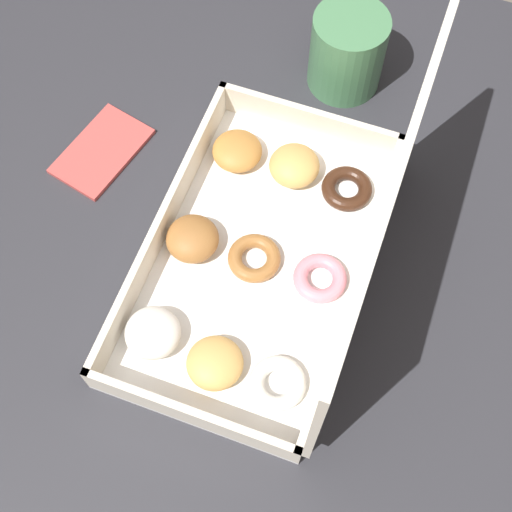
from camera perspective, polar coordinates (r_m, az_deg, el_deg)
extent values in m
plane|color=#6B6054|center=(1.50, -1.74, -12.97)|extent=(8.00, 8.00, 0.00)
cube|color=#2D2D33|center=(0.82, -3.10, -1.96)|extent=(1.05, 1.00, 0.03)
cylinder|color=#2D2D33|center=(1.48, -12.28, 13.89)|extent=(0.06, 0.06, 0.70)
cube|color=white|center=(0.81, 0.00, -0.57)|extent=(0.39, 0.23, 0.01)
cube|color=beige|center=(0.81, -7.46, 2.62)|extent=(0.39, 0.01, 0.04)
cube|color=beige|center=(0.78, 7.77, -2.35)|extent=(0.39, 0.01, 0.04)
cube|color=beige|center=(0.88, 4.30, 10.72)|extent=(0.01, 0.23, 0.04)
cube|color=beige|center=(0.73, -5.24, -12.57)|extent=(0.01, 0.23, 0.04)
cube|color=beige|center=(0.66, 9.77, 1.77)|extent=(0.39, 0.01, 0.21)
ellipsoid|color=#B77A38|center=(0.86, -1.51, 8.41)|extent=(0.06, 0.06, 0.03)
ellipsoid|color=#9E6633|center=(0.80, -5.11, 1.38)|extent=(0.06, 0.06, 0.03)
ellipsoid|color=white|center=(0.76, -8.25, -6.10)|extent=(0.06, 0.06, 0.03)
ellipsoid|color=tan|center=(0.85, 3.08, 7.23)|extent=(0.06, 0.06, 0.03)
torus|color=#9E6633|center=(0.80, -0.14, -0.17)|extent=(0.06, 0.06, 0.02)
ellipsoid|color=tan|center=(0.75, -3.31, -8.55)|extent=(0.06, 0.06, 0.03)
torus|color=#381E11|center=(0.85, 7.28, 5.37)|extent=(0.06, 0.06, 0.02)
torus|color=pink|center=(0.79, 5.14, -1.78)|extent=(0.06, 0.06, 0.02)
torus|color=white|center=(0.75, 1.72, -10.14)|extent=(0.06, 0.06, 0.02)
cylinder|color=#4C8456|center=(0.92, 7.31, 15.91)|extent=(0.09, 0.09, 0.10)
cylinder|color=black|center=(0.89, 7.69, 17.97)|extent=(0.08, 0.08, 0.01)
cube|color=#CC4C47|center=(0.90, -12.23, 8.21)|extent=(0.13, 0.10, 0.01)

